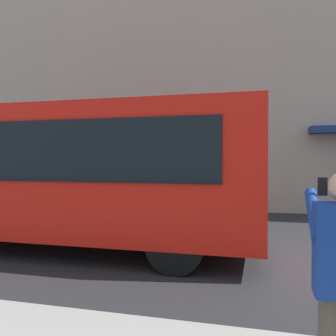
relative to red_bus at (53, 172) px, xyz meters
name	(u,v)px	position (x,y,z in m)	size (l,w,h in m)	color
ground_plane	(279,258)	(-4.77, -0.41, -1.68)	(60.00, 60.00, 0.00)	#232326
building_facade_far	(271,53)	(-4.78, -7.21, 4.30)	(28.00, 1.55, 12.00)	#A89E8E
red_bus	(53,172)	(0.00, 0.00, 0.00)	(9.05, 2.54, 3.08)	red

